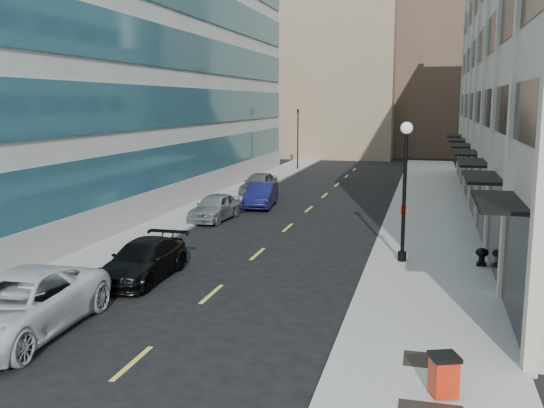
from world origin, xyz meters
The scene contains 20 objects.
ground centered at (0.00, 0.00, 0.00)m, with size 160.00×160.00×0.00m, color black.
sidewalk_right centered at (7.50, 20.00, 0.07)m, with size 5.00×80.00×0.15m, color #99958B.
sidewalk_left centered at (-6.50, 20.00, 0.07)m, with size 3.00×80.00×0.15m, color #99958B.
building_left centered at (-15.95, 27.00, 9.99)m, with size 16.14×46.00×20.00m.
skyline_tan_near centered at (-4.00, 68.00, 14.00)m, with size 14.00×18.00×28.00m, color #826C55.
skyline_brown centered at (8.00, 72.00, 17.00)m, with size 12.00×16.00×34.00m, color brown.
skyline_tan_far centered at (-14.00, 78.00, 11.00)m, with size 12.00×14.00×22.00m, color #826C55.
skyline_stone centered at (18.00, 66.00, 10.00)m, with size 10.00×14.00×20.00m, color #B0A595.
grate_far centered at (7.60, 3.80, 0.15)m, with size 1.40×1.00×0.01m, color black.
road_centerline centered at (0.00, 17.00, 0.01)m, with size 0.15×68.20×0.01m.
traffic_signal centered at (-5.50, 48.00, 5.72)m, with size 0.66×0.66×6.98m.
car_white_van centered at (-4.13, 2.90, 0.92)m, with size 3.04×6.60×1.83m, color silver.
car_black_pickup centered at (-3.20, 9.11, 0.74)m, with size 2.09×5.13×1.49m, color black.
car_silver_sedan centered at (-4.57, 21.00, 0.78)m, with size 1.83×4.56×1.55m, color #93969B.
car_blue_sedan centered at (-3.20, 26.02, 0.79)m, with size 1.67×4.78×1.57m, color #131347.
car_grey_sedan centered at (-4.80, 31.18, 0.82)m, with size 1.95×4.84×1.65m, color slate.
trash_bin centered at (7.86, 1.88, 0.69)m, with size 0.80×0.80×1.00m.
lamppost centered at (6.40, 13.84, 3.66)m, with size 0.50×0.50×5.97m.
sign_post centered at (6.40, 13.96, 1.77)m, with size 0.30×0.07×2.54m.
urn_planter centered at (9.60, 13.90, 0.60)m, with size 0.53×0.53×0.74m.
Camera 1 is at (7.34, -11.59, 6.78)m, focal length 40.00 mm.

